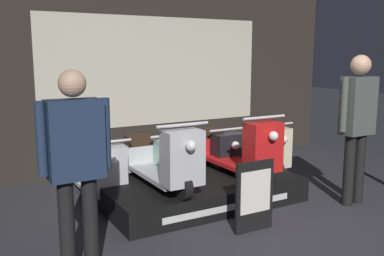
% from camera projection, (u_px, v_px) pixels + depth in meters
% --- Properties ---
extents(ground_plane, '(30.00, 30.00, 0.00)m').
position_uv_depth(ground_plane, '(295.00, 237.00, 4.30)').
color(ground_plane, '#2D2D33').
extents(shop_wall_back, '(6.80, 0.09, 3.20)m').
position_uv_depth(shop_wall_back, '(156.00, 68.00, 6.84)').
color(shop_wall_back, '#28231E').
rests_on(shop_wall_back, ground_plane).
extents(display_platform, '(2.39, 1.43, 0.29)m').
position_uv_depth(display_platform, '(198.00, 189.00, 5.37)').
color(display_platform, black).
rests_on(display_platform, ground_plane).
extents(scooter_display_left, '(0.60, 1.60, 0.82)m').
position_uv_depth(scooter_display_left, '(160.00, 160.00, 4.99)').
color(scooter_display_left, black).
rests_on(scooter_display_left, display_platform).
extents(scooter_display_right, '(0.60, 1.60, 0.82)m').
position_uv_depth(scooter_display_right, '(236.00, 150.00, 5.51)').
color(scooter_display_right, black).
rests_on(scooter_display_right, display_platform).
extents(scooter_backrow_0, '(0.60, 1.60, 0.82)m').
position_uv_depth(scooter_backrow_0, '(94.00, 172.00, 5.57)').
color(scooter_backrow_0, black).
rests_on(scooter_backrow_0, ground_plane).
extents(scooter_backrow_1, '(0.60, 1.60, 0.82)m').
position_uv_depth(scooter_backrow_1, '(155.00, 163.00, 5.98)').
color(scooter_backrow_1, black).
rests_on(scooter_backrow_1, ground_plane).
extents(scooter_backrow_2, '(0.60, 1.60, 0.82)m').
position_uv_depth(scooter_backrow_2, '(207.00, 156.00, 6.40)').
color(scooter_backrow_2, black).
rests_on(scooter_backrow_2, ground_plane).
extents(scooter_backrow_3, '(0.60, 1.60, 0.82)m').
position_uv_depth(scooter_backrow_3, '(253.00, 150.00, 6.82)').
color(scooter_backrow_3, black).
rests_on(scooter_backrow_3, ground_plane).
extents(person_left_browsing, '(0.60, 0.25, 1.70)m').
position_uv_depth(person_left_browsing, '(76.00, 155.00, 3.47)').
color(person_left_browsing, black).
rests_on(person_left_browsing, ground_plane).
extents(person_right_browsing, '(0.56, 0.24, 1.81)m').
position_uv_depth(person_right_browsing, '(357.00, 118.00, 5.09)').
color(person_right_browsing, black).
rests_on(person_right_browsing, ground_plane).
extents(price_sign_board, '(0.46, 0.04, 0.74)m').
position_uv_depth(price_sign_board, '(254.00, 196.00, 4.40)').
color(price_sign_board, black).
rests_on(price_sign_board, ground_plane).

